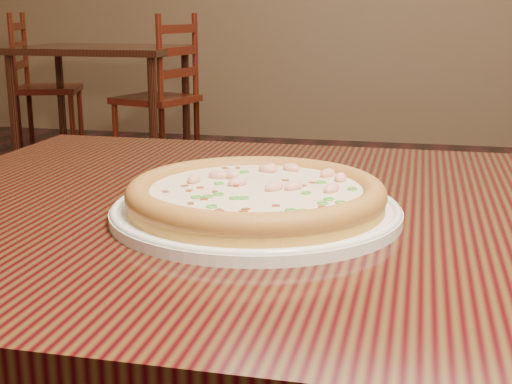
% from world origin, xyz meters
% --- Properties ---
extents(hero_table, '(1.20, 0.80, 0.75)m').
position_xyz_m(hero_table, '(0.15, -0.07, 0.65)').
color(hero_table, black).
rests_on(hero_table, ground).
extents(plate, '(0.33, 0.33, 0.02)m').
position_xyz_m(plate, '(0.03, -0.12, 0.76)').
color(plate, white).
rests_on(plate, hero_table).
extents(pizza, '(0.29, 0.29, 0.03)m').
position_xyz_m(pizza, '(0.03, -0.12, 0.78)').
color(pizza, gold).
rests_on(pizza, plate).
extents(bg_table_left, '(1.00, 0.70, 0.75)m').
position_xyz_m(bg_table_left, '(-1.75, 3.29, 0.65)').
color(bg_table_left, black).
rests_on(bg_table_left, ground).
extents(chair_a, '(0.53, 0.53, 0.95)m').
position_xyz_m(chair_a, '(-2.40, 3.66, 0.44)').
color(chair_a, '#541017').
rests_on(chair_a, ground).
extents(chair_b, '(0.53, 0.53, 0.95)m').
position_xyz_m(chair_b, '(-1.35, 3.28, 0.44)').
color(chair_b, '#541017').
rests_on(chair_b, ground).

